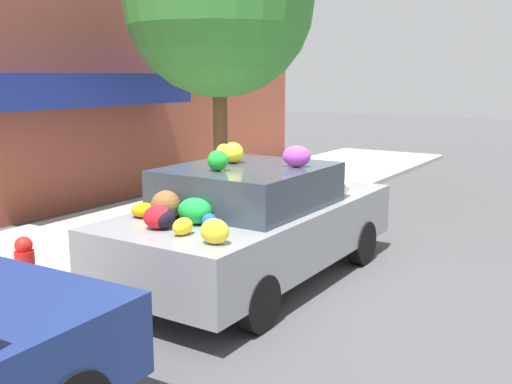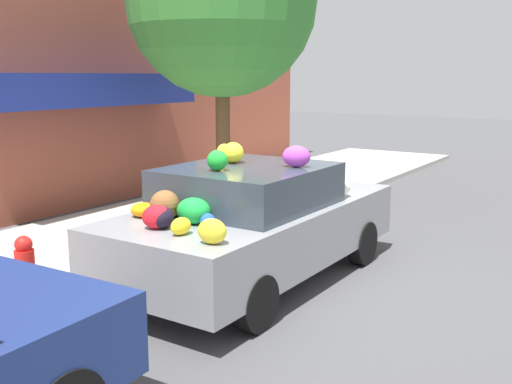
{
  "view_description": "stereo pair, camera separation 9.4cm",
  "coord_description": "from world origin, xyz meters",
  "views": [
    {
      "loc": [
        -5.81,
        -3.68,
        2.41
      ],
      "look_at": [
        0.0,
        0.03,
        1.07
      ],
      "focal_mm": 42.0,
      "sensor_mm": 36.0,
      "label": 1
    },
    {
      "loc": [
        -5.76,
        -3.75,
        2.41
      ],
      "look_at": [
        0.0,
        0.03,
        1.07
      ],
      "focal_mm": 42.0,
      "sensor_mm": 36.0,
      "label": 2
    }
  ],
  "objects": [
    {
      "name": "art_car",
      "position": [
        -0.05,
        0.03,
        0.73
      ],
      "size": [
        4.04,
        1.85,
        1.64
      ],
      "rotation": [
        0.0,
        0.0,
        -0.0
      ],
      "color": "gray",
      "rests_on": "ground"
    },
    {
      "name": "street_tree",
      "position": [
        2.33,
        2.23,
        3.58
      ],
      "size": [
        3.08,
        3.08,
        5.02
      ],
      "color": "brown",
      "rests_on": "sidewalk_curb"
    },
    {
      "name": "sidewalk_curb",
      "position": [
        0.0,
        2.7,
        0.05
      ],
      "size": [
        24.0,
        3.2,
        0.1
      ],
      "color": "#B2ADA3",
      "rests_on": "ground"
    },
    {
      "name": "fire_hydrant",
      "position": [
        -2.13,
        1.49,
        0.45
      ],
      "size": [
        0.2,
        0.2,
        0.7
      ],
      "color": "red",
      "rests_on": "sidewalk_curb"
    },
    {
      "name": "ground_plane",
      "position": [
        0.0,
        0.0,
        0.0
      ],
      "size": [
        60.0,
        60.0,
        0.0
      ],
      "primitive_type": "plane",
      "color": "#4C4C4F"
    }
  ]
}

